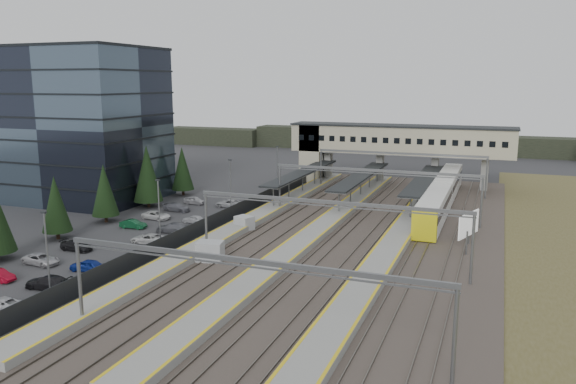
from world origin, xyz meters
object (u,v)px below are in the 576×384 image
at_px(train, 442,195).
at_px(billboard, 469,226).
at_px(relay_cabin_near, 210,252).
at_px(footbridge, 384,142).
at_px(relay_cabin_far, 244,224).
at_px(office_building, 79,124).

xyz_separation_m(train, billboard, (5.04, -21.41, 0.80)).
xyz_separation_m(relay_cabin_near, footbridge, (7.95, 52.40, 6.80)).
xyz_separation_m(relay_cabin_near, train, (20.25, 35.47, 1.00)).
bearing_deg(relay_cabin_near, train, 60.28).
relative_size(train, billboard, 8.09).
height_order(relay_cabin_near, footbridge, footbridge).
height_order(relay_cabin_near, train, train).
height_order(relay_cabin_near, relay_cabin_far, relay_cabin_near).
relative_size(office_building, relay_cabin_far, 9.34).
relative_size(relay_cabin_near, train, 0.07).
distance_m(office_building, footbridge, 53.18).
relative_size(relay_cabin_near, relay_cabin_far, 1.18).
xyz_separation_m(footbridge, train, (12.30, -16.93, -5.80)).
height_order(relay_cabin_near, billboard, billboard).
relative_size(relay_cabin_near, footbridge, 0.08).
height_order(train, billboard, billboard).
distance_m(relay_cabin_near, footbridge, 53.44).
height_order(office_building, train, office_building).
height_order(office_building, footbridge, office_building).
bearing_deg(relay_cabin_near, billboard, 29.07).
distance_m(office_building, train, 58.38).
distance_m(footbridge, train, 21.71).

